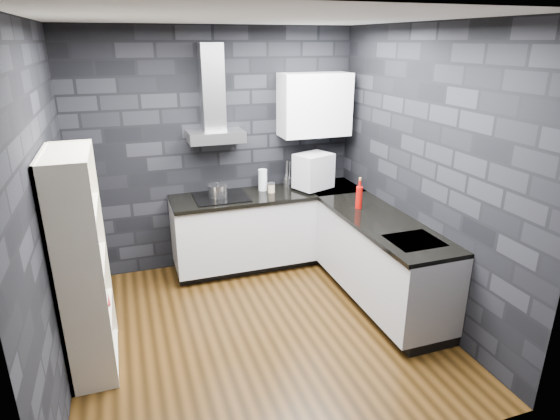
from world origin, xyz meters
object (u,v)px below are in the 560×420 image
storage_jar (271,188)px  utensil_crock (288,182)px  glass_vase (263,180)px  red_bottle (359,198)px  appliance_garage (313,171)px  bookshelf (82,265)px  pot (218,191)px  fruit_bowl (81,266)px

storage_jar → utensil_crock: 0.28m
glass_vase → storage_jar: glass_vase is taller
storage_jar → red_bottle: size_ratio=0.42×
appliance_garage → bookshelf: size_ratio=0.22×
appliance_garage → bookshelf: bearing=-174.6°
storage_jar → appliance_garage: bearing=-6.3°
pot → appliance_garage: appliance_garage is taller
glass_vase → fruit_bowl: 2.40m
glass_vase → bookshelf: size_ratio=0.14×
pot → storage_jar: (0.62, -0.01, -0.02)m
glass_vase → appliance_garage: bearing=-16.8°
glass_vase → appliance_garage: 0.59m
glass_vase → bookshelf: bookshelf is taller
utensil_crock → bookshelf: 2.61m
pot → storage_jar: 0.62m
storage_jar → utensil_crock: bearing=27.7°
utensil_crock → red_bottle: size_ratio=0.57×
utensil_crock → fruit_bowl: utensil_crock is taller
glass_vase → storage_jar: (0.07, -0.11, -0.07)m
utensil_crock → red_bottle: red_bottle is taller
glass_vase → red_bottle: glass_vase is taller
utensil_crock → red_bottle: 1.03m
storage_jar → fruit_bowl: (-1.96, -1.36, -0.01)m
utensil_crock → appliance_garage: appliance_garage is taller
fruit_bowl → appliance_garage: bearing=28.1°
utensil_crock → fruit_bowl: 2.66m
storage_jar → glass_vase: bearing=120.1°
red_bottle → fruit_bowl: bearing=-168.0°
appliance_garage → fruit_bowl: size_ratio=1.65×
pot → glass_vase: glass_vase is taller
storage_jar → red_bottle: (0.69, -0.80, 0.07)m
red_bottle → storage_jar: bearing=130.9°
appliance_garage → utensil_crock: bearing=122.3°
pot → utensil_crock: 0.87m
pot → utensil_crock: size_ratio=1.59×
glass_vase → red_bottle: 1.19m
fruit_bowl → red_bottle: bearing=12.0°
red_bottle → bookshelf: bearing=-169.9°
storage_jar → bookshelf: 2.33m
storage_jar → fruit_bowl: bearing=-145.2°
utensil_crock → appliance_garage: bearing=-36.7°
pot → appliance_garage: bearing=-3.3°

